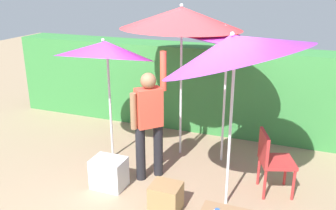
# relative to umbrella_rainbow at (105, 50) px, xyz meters

# --- Properties ---
(ground_plane) EXTENTS (24.00, 24.00, 0.00)m
(ground_plane) POSITION_rel_umbrella_rainbow_xyz_m (1.08, -0.47, -1.79)
(ground_plane) COLOR #9E8466
(hedge_row) EXTENTS (8.00, 0.70, 1.63)m
(hedge_row) POSITION_rel_umbrella_rainbow_xyz_m (1.08, 1.80, -0.98)
(hedge_row) COLOR #38843D
(hedge_row) RESTS_ON ground_plane
(umbrella_rainbow) EXTENTS (1.53, 1.54, 2.11)m
(umbrella_rainbow) POSITION_rel_umbrella_rainbow_xyz_m (0.00, 0.00, 0.00)
(umbrella_rainbow) COLOR silver
(umbrella_rainbow) RESTS_ON ground_plane
(umbrella_orange) EXTENTS (1.55, 1.50, 2.40)m
(umbrella_orange) POSITION_rel_umbrella_rainbow_xyz_m (1.72, 0.55, 0.21)
(umbrella_orange) COLOR silver
(umbrella_orange) RESTS_ON ground_plane
(umbrella_yellow) EXTENTS (1.80, 1.77, 2.54)m
(umbrella_yellow) POSITION_rel_umbrella_rainbow_xyz_m (2.07, -0.70, 0.28)
(umbrella_yellow) COLOR silver
(umbrella_yellow) RESTS_ON ground_plane
(umbrella_navy) EXTENTS (1.88, 1.88, 2.46)m
(umbrella_navy) POSITION_rel_umbrella_rainbow_xyz_m (1.03, 0.55, 0.46)
(umbrella_navy) COLOR silver
(umbrella_navy) RESTS_ON ground_plane
(person_vendor) EXTENTS (0.44, 0.46, 1.88)m
(person_vendor) POSITION_rel_umbrella_rainbow_xyz_m (0.87, -0.37, -0.86)
(person_vendor) COLOR black
(person_vendor) RESTS_ON ground_plane
(chair_plastic) EXTENTS (0.56, 0.56, 0.89)m
(chair_plastic) POSITION_rel_umbrella_rainbow_xyz_m (2.59, -0.15, -1.28)
(chair_plastic) COLOR #B72D2D
(chair_plastic) RESTS_ON ground_plane
(cooler_box) EXTENTS (0.46, 0.35, 0.43)m
(cooler_box) POSITION_rel_umbrella_rainbow_xyz_m (0.44, -0.83, -1.57)
(cooler_box) COLOR silver
(cooler_box) RESTS_ON ground_plane
(crate_cardboard) EXTENTS (0.38, 0.34, 0.36)m
(crate_cardboard) POSITION_rel_umbrella_rainbow_xyz_m (1.39, -1.06, -1.61)
(crate_cardboard) COLOR #9E7A4C
(crate_cardboard) RESTS_ON ground_plane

